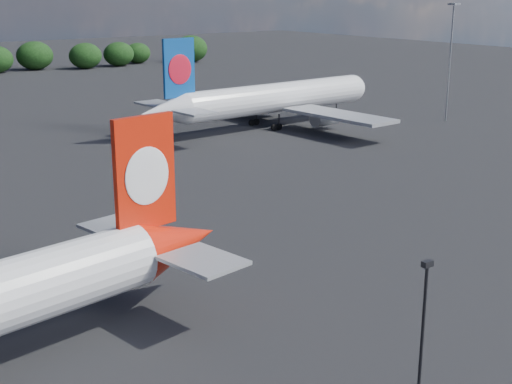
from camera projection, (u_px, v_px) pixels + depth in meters
china_southern_airliner at (269, 99)px, 124.74m from camera, size 49.78×47.34×16.24m
apron_lamp_post at (420, 363)px, 33.71m from camera, size 0.55×0.30×11.65m
floodlight_mast_near at (451, 45)px, 128.47m from camera, size 1.60×1.60×21.17m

